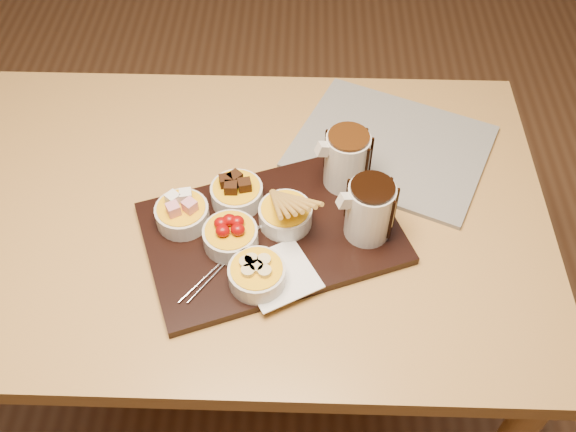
{
  "coord_description": "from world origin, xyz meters",
  "views": [
    {
      "loc": [
        0.12,
        -0.81,
        1.7
      ],
      "look_at": [
        0.1,
        -0.07,
        0.81
      ],
      "focal_mm": 40.0,
      "sensor_mm": 36.0,
      "label": 1
    }
  ],
  "objects_px": {
    "pitcher_dark_chocolate": "(369,211)",
    "newspaper": "(391,147)",
    "dining_table": "(242,236)",
    "pitcher_milk_chocolate": "(347,160)",
    "serving_board": "(272,233)",
    "bowl_strawberries": "(231,237)"
  },
  "relations": [
    {
      "from": "dining_table",
      "to": "bowl_strawberries",
      "type": "relative_size",
      "value": 12.0
    },
    {
      "from": "dining_table",
      "to": "pitcher_milk_chocolate",
      "type": "xyz_separation_m",
      "value": [
        0.21,
        0.05,
        0.18
      ]
    },
    {
      "from": "dining_table",
      "to": "serving_board",
      "type": "bearing_deg",
      "value": -47.68
    },
    {
      "from": "pitcher_milk_chocolate",
      "to": "dining_table",
      "type": "bearing_deg",
      "value": 173.83
    },
    {
      "from": "pitcher_dark_chocolate",
      "to": "bowl_strawberries",
      "type": "bearing_deg",
      "value": 167.35
    },
    {
      "from": "dining_table",
      "to": "bowl_strawberries",
      "type": "xyz_separation_m",
      "value": [
        -0.01,
        -0.11,
        0.14
      ]
    },
    {
      "from": "newspaper",
      "to": "dining_table",
      "type": "bearing_deg",
      "value": -127.71
    },
    {
      "from": "dining_table",
      "to": "newspaper",
      "type": "distance_m",
      "value": 0.37
    },
    {
      "from": "pitcher_dark_chocolate",
      "to": "newspaper",
      "type": "distance_m",
      "value": 0.26
    },
    {
      "from": "serving_board",
      "to": "pitcher_milk_chocolate",
      "type": "height_order",
      "value": "pitcher_milk_chocolate"
    },
    {
      "from": "serving_board",
      "to": "pitcher_dark_chocolate",
      "type": "xyz_separation_m",
      "value": [
        0.18,
        0.0,
        0.07
      ]
    },
    {
      "from": "pitcher_dark_chocolate",
      "to": "newspaper",
      "type": "bearing_deg",
      "value": 53.77
    },
    {
      "from": "dining_table",
      "to": "pitcher_dark_chocolate",
      "type": "height_order",
      "value": "pitcher_dark_chocolate"
    },
    {
      "from": "dining_table",
      "to": "pitcher_milk_chocolate",
      "type": "bearing_deg",
      "value": 14.85
    },
    {
      "from": "pitcher_dark_chocolate",
      "to": "pitcher_milk_chocolate",
      "type": "distance_m",
      "value": 0.13
    },
    {
      "from": "bowl_strawberries",
      "to": "pitcher_milk_chocolate",
      "type": "height_order",
      "value": "pitcher_milk_chocolate"
    },
    {
      "from": "pitcher_dark_chocolate",
      "to": "dining_table",
      "type": "bearing_deg",
      "value": 142.78
    },
    {
      "from": "pitcher_dark_chocolate",
      "to": "pitcher_milk_chocolate",
      "type": "bearing_deg",
      "value": 85.6
    },
    {
      "from": "bowl_strawberries",
      "to": "pitcher_milk_chocolate",
      "type": "xyz_separation_m",
      "value": [
        0.21,
        0.16,
        0.04
      ]
    },
    {
      "from": "pitcher_dark_chocolate",
      "to": "newspaper",
      "type": "relative_size",
      "value": 0.3
    },
    {
      "from": "dining_table",
      "to": "newspaper",
      "type": "bearing_deg",
      "value": 28.61
    },
    {
      "from": "dining_table",
      "to": "serving_board",
      "type": "distance_m",
      "value": 0.15
    }
  ]
}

